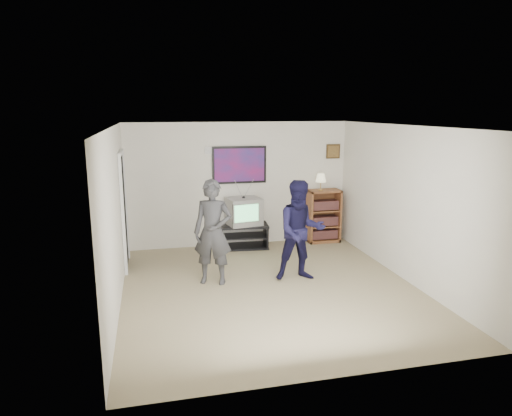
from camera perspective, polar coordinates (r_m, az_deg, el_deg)
name	(u,v)px	position (r m, az deg, el deg)	size (l,w,h in m)	color
room_shell	(265,206)	(7.19, 1.18, 0.26)	(4.51, 5.00, 2.51)	#726848
media_stand	(244,236)	(9.22, -1.53, -3.50)	(1.01, 0.62, 0.48)	black
crt_television	(244,211)	(9.10, -1.55, -0.41)	(0.64, 0.54, 0.54)	gray
bookshelf	(323,216)	(9.67, 8.42, -0.98)	(0.67, 0.38, 1.10)	#57371A
table_lamp	(321,182)	(9.47, 8.10, 3.24)	(0.22, 0.22, 0.35)	beige
person_tall	(213,232)	(7.25, -5.41, -3.03)	(0.61, 0.40, 1.68)	#333336
person_short	(301,231)	(7.40, 5.60, -2.85)	(0.80, 0.62, 1.65)	black
controller_left	(208,212)	(7.33, -5.98, -0.54)	(0.04, 0.12, 0.04)	white
controller_right	(297,218)	(7.54, 5.17, -1.21)	(0.03, 0.11, 0.03)	white
poster	(239,165)	(9.18, -2.09, 5.40)	(1.10, 0.03, 0.75)	black
air_vent	(212,150)	(9.06, -5.55, 7.17)	(0.28, 0.02, 0.14)	white
small_picture	(333,151)	(9.73, 9.61, 7.00)	(0.30, 0.03, 0.30)	#402D14
doorway	(123,211)	(8.27, -16.24, -0.41)	(0.03, 0.85, 2.00)	black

